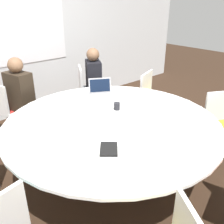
# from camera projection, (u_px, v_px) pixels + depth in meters

# --- Properties ---
(ground_plane) EXTENTS (16.00, 16.00, 0.00)m
(ground_plane) POSITION_uv_depth(u_px,v_px,m) (112.00, 176.00, 2.96)
(ground_plane) COLOR black
(wall_back) EXTENTS (8.00, 0.07, 2.70)m
(wall_back) POSITION_uv_depth(u_px,v_px,m) (14.00, 36.00, 4.01)
(wall_back) COLOR silver
(wall_back) RESTS_ON ground_plane
(conference_table) EXTENTS (2.27, 2.27, 0.73)m
(conference_table) POSITION_uv_depth(u_px,v_px,m) (112.00, 127.00, 2.69)
(conference_table) COLOR #333333
(conference_table) RESTS_ON ground_plane
(chair_0) EXTENTS (0.58, 0.59, 0.87)m
(chair_0) POSITION_uv_depth(u_px,v_px,m) (88.00, 87.00, 4.28)
(chair_0) COLOR white
(chair_0) RESTS_ON ground_plane
(chair_1) EXTENTS (0.52, 0.53, 0.87)m
(chair_1) POSITION_uv_depth(u_px,v_px,m) (7.00, 105.00, 3.56)
(chair_1) COLOR white
(chair_1) RESTS_ON ground_plane
(chair_6) EXTENTS (0.59, 0.58, 0.87)m
(chair_6) POSITION_uv_depth(u_px,v_px,m) (224.00, 121.00, 3.10)
(chair_6) COLOR white
(chair_6) RESTS_ON ground_plane
(chair_7) EXTENTS (0.55, 0.54, 0.87)m
(chair_7) POSITION_uv_depth(u_px,v_px,m) (153.00, 95.00, 3.92)
(chair_7) COLOR white
(chair_7) RESTS_ON ground_plane
(person_0) EXTENTS (0.37, 0.42, 1.22)m
(person_0) POSITION_uv_depth(u_px,v_px,m) (95.00, 80.00, 4.00)
(person_0) COLOR black
(person_0) RESTS_ON ground_plane
(person_1) EXTENTS (0.32, 0.41, 1.22)m
(person_1) POSITION_uv_depth(u_px,v_px,m) (21.00, 94.00, 3.42)
(person_1) COLOR #2D2319
(person_1) RESTS_ON ground_plane
(laptop) EXTENTS (0.38, 0.37, 0.21)m
(laptop) POSITION_uv_depth(u_px,v_px,m) (101.00, 91.00, 3.32)
(laptop) COLOR #99999E
(laptop) RESTS_ON conference_table
(spiral_notebook) EXTENTS (0.25, 0.26, 0.02)m
(spiral_notebook) POSITION_uv_depth(u_px,v_px,m) (109.00, 149.00, 2.14)
(spiral_notebook) COLOR black
(spiral_notebook) RESTS_ON conference_table
(coffee_cup) EXTENTS (0.07, 0.07, 0.09)m
(coffee_cup) POSITION_uv_depth(u_px,v_px,m) (117.00, 106.00, 2.89)
(coffee_cup) COLOR black
(coffee_cup) RESTS_ON conference_table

